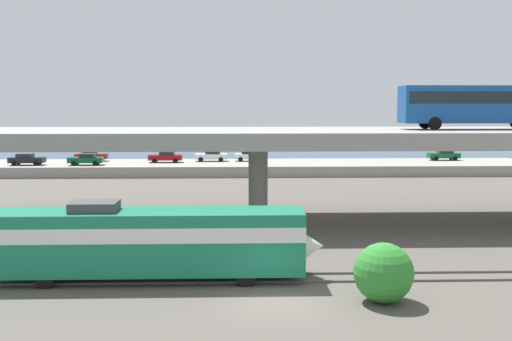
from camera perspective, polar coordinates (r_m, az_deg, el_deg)
ground_plane at (r=29.15m, az=1.69°, el=-12.20°), size 260.00×260.00×0.00m
rail_strip_near at (r=32.21m, az=1.32°, el=-10.29°), size 110.00×0.12×0.12m
rail_strip_far at (r=33.69m, az=1.17°, el=-9.55°), size 110.00×0.12×0.12m
train_locomotive at (r=32.59m, az=-8.51°, el=-6.29°), size 17.24×3.04×4.18m
highway_overpass at (r=47.72m, az=0.20°, el=2.95°), size 96.00×12.57×7.22m
transit_bus_on_overpass at (r=51.45m, az=19.82°, el=5.91°), size 12.00×2.68×3.40m
pier_parking_lot at (r=83.07m, az=-0.70°, el=0.28°), size 76.36×11.80×1.37m
parked_car_0 at (r=84.96m, az=-0.60°, el=1.40°), size 4.19×1.84×1.50m
parked_car_1 at (r=82.29m, az=-15.46°, el=1.02°), size 4.40×1.94×1.50m
parked_car_2 at (r=84.99m, az=-4.16°, el=1.39°), size 4.42×2.00×1.50m
parked_car_3 at (r=90.31m, az=17.02°, el=1.41°), size 4.29×1.91×1.50m
parked_car_4 at (r=87.82m, az=-15.05°, el=1.34°), size 4.31×1.86×1.50m
parked_car_5 at (r=83.95m, az=-8.37°, el=1.28°), size 4.48×1.89×1.50m
parked_car_6 at (r=84.59m, az=-20.49°, el=0.99°), size 4.43×1.84×1.50m
harbor_water at (r=106.03m, az=-0.97°, el=1.18°), size 140.00×36.00×0.01m
shrub_right at (r=29.50m, az=11.73°, el=-9.26°), size 2.80×2.80×2.80m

